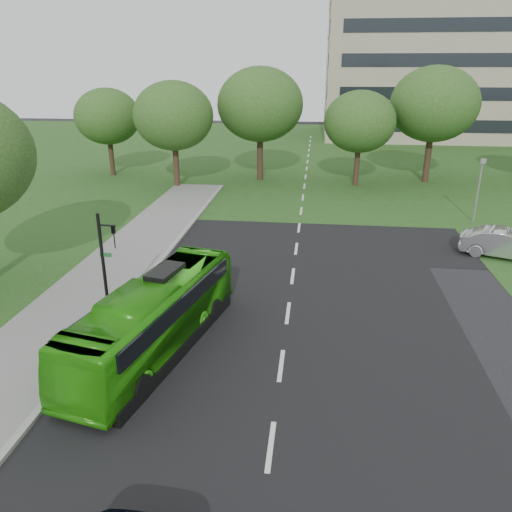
# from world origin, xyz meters

# --- Properties ---
(ground) EXTENTS (160.00, 160.00, 0.00)m
(ground) POSITION_xyz_m (0.00, 0.00, 0.00)
(ground) COLOR black
(ground) RESTS_ON ground
(street_surfaces) EXTENTS (120.00, 120.00, 0.15)m
(street_surfaces) POSITION_xyz_m (-0.38, 22.75, 0.03)
(street_surfaces) COLOR black
(street_surfaces) RESTS_ON ground
(office_building) EXTENTS (40.10, 20.10, 25.00)m
(office_building) POSITION_xyz_m (21.96, 61.96, 12.50)
(office_building) COLOR #9E947A
(office_building) RESTS_ON ground
(tree_park_a) EXTENTS (6.61, 6.61, 8.78)m
(tree_park_a) POSITION_xyz_m (-10.93, 24.47, 5.96)
(tree_park_a) COLOR black
(tree_park_a) RESTS_ON ground
(tree_park_b) EXTENTS (7.52, 7.52, 9.86)m
(tree_park_b) POSITION_xyz_m (-4.15, 28.19, 6.65)
(tree_park_b) COLOR black
(tree_park_b) RESTS_ON ground
(tree_park_c) EXTENTS (6.03, 6.03, 8.00)m
(tree_park_c) POSITION_xyz_m (4.44, 26.90, 5.43)
(tree_park_c) COLOR black
(tree_park_c) RESTS_ON ground
(tree_park_d) EXTENTS (7.52, 7.52, 9.94)m
(tree_park_d) POSITION_xyz_m (10.79, 29.19, 6.73)
(tree_park_d) COLOR black
(tree_park_d) RESTS_ON ground
(tree_park_f) EXTENTS (6.00, 6.00, 8.00)m
(tree_park_f) POSITION_xyz_m (-18.43, 28.73, 5.44)
(tree_park_f) COLOR black
(tree_park_f) RESTS_ON ground
(bus) EXTENTS (4.19, 9.75, 2.65)m
(bus) POSITION_xyz_m (-4.66, -1.42, 1.32)
(bus) COLOR #2EA612
(bus) RESTS_ON ground
(sedan) EXTENTS (4.97, 3.18, 1.55)m
(sedan) POSITION_xyz_m (11.38, 10.03, 0.77)
(sedan) COLOR silver
(sedan) RESTS_ON ground
(traffic_light) EXTENTS (0.74, 0.20, 4.63)m
(traffic_light) POSITION_xyz_m (-7.05, 0.33, 2.72)
(traffic_light) COLOR black
(traffic_light) RESTS_ON ground
(camera_pole) EXTENTS (0.35, 0.30, 4.24)m
(camera_pole) POSITION_xyz_m (11.60, 16.75, 2.73)
(camera_pole) COLOR gray
(camera_pole) RESTS_ON ground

